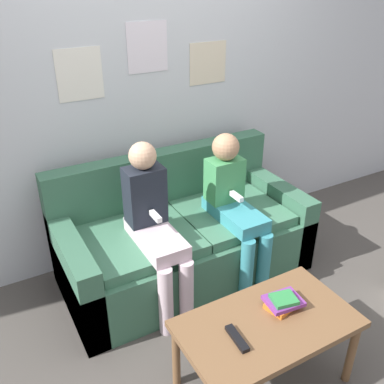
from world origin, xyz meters
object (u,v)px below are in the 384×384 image
Objects in this scene: coffee_table at (267,329)px; tv_remote at (237,338)px; person_right at (234,203)px; person_left at (154,223)px; couch at (183,239)px.

coffee_table is 0.22m from tv_remote.
tv_remote is (-0.57, -0.88, -0.15)m from person_right.
person_left is 0.90m from tv_remote.
couch reaches higher than coffee_table.
person_right is 1.06m from tv_remote.
person_right is at bearing 61.20° from tv_remote.
coffee_table is at bearing -113.36° from person_right.
person_right reaches higher than couch.
coffee_table is at bearing -75.58° from person_left.
person_left is 0.59m from person_right.
tv_remote is at bearing -88.91° from person_left.
couch is at bearing 79.75° from tv_remote.
person_left reaches higher than tv_remote.
tv_remote is at bearing -173.35° from coffee_table.
person_left is (-0.22, 0.86, 0.23)m from coffee_table.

